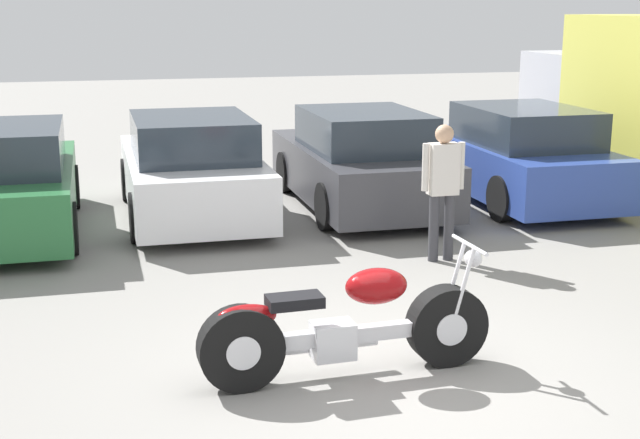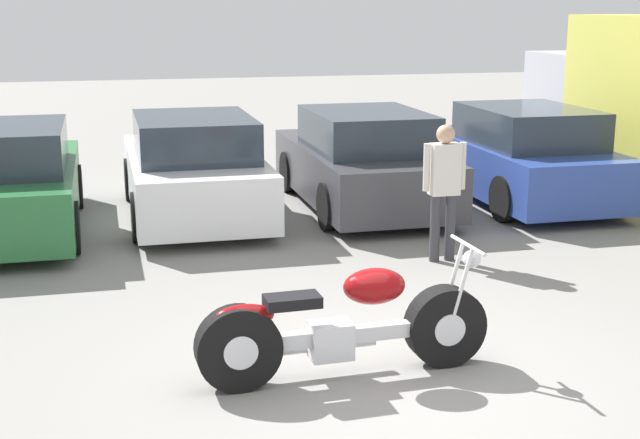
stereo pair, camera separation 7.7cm
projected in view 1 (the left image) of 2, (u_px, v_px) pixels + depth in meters
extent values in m
plane|color=gray|center=(398.00, 380.00, 7.20)|extent=(60.00, 60.00, 0.00)
cylinder|color=black|center=(447.00, 326.00, 7.45)|extent=(0.69, 0.23, 0.68)
cylinder|color=silver|center=(447.00, 326.00, 7.45)|extent=(0.28, 0.23, 0.27)
cylinder|color=black|center=(241.00, 349.00, 6.95)|extent=(0.69, 0.23, 0.68)
cylinder|color=silver|center=(241.00, 349.00, 6.95)|extent=(0.28, 0.23, 0.27)
cube|color=silver|center=(347.00, 335.00, 7.20)|extent=(1.34, 0.17, 0.12)
cube|color=silver|center=(333.00, 340.00, 7.17)|extent=(0.35, 0.25, 0.30)
ellipsoid|color=maroon|center=(376.00, 286.00, 7.17)|extent=(0.53, 0.36, 0.29)
cube|color=black|center=(295.00, 301.00, 6.99)|extent=(0.45, 0.26, 0.09)
ellipsoid|color=maroon|center=(246.00, 317.00, 6.91)|extent=(0.49, 0.22, 0.20)
cylinder|color=silver|center=(463.00, 289.00, 7.31)|extent=(0.22, 0.04, 0.70)
cylinder|color=silver|center=(453.00, 282.00, 7.47)|extent=(0.22, 0.04, 0.70)
cylinder|color=silver|center=(469.00, 245.00, 7.33)|extent=(0.06, 0.62, 0.03)
sphere|color=silver|center=(473.00, 258.00, 7.37)|extent=(0.15, 0.15, 0.15)
cylinder|color=silver|center=(299.00, 349.00, 7.26)|extent=(1.34, 0.14, 0.08)
cube|color=#286B38|center=(4.00, 194.00, 11.68)|extent=(1.78, 4.15, 0.74)
cylinder|color=black|center=(72.00, 187.00, 13.14)|extent=(0.20, 0.65, 0.65)
cylinder|color=black|center=(69.00, 229.00, 10.72)|extent=(0.20, 0.65, 0.65)
cube|color=white|center=(191.00, 179.00, 12.64)|extent=(1.78, 4.15, 0.74)
cube|color=#28333D|center=(192.00, 137.00, 12.25)|extent=(1.56, 2.16, 0.56)
cylinder|color=black|center=(128.00, 179.00, 13.70)|extent=(0.20, 0.65, 0.65)
cylinder|color=black|center=(235.00, 174.00, 14.10)|extent=(0.20, 0.65, 0.65)
cylinder|color=black|center=(138.00, 217.00, 11.28)|extent=(0.20, 0.65, 0.65)
cylinder|color=black|center=(266.00, 210.00, 11.68)|extent=(0.20, 0.65, 0.65)
cube|color=#3D3D42|center=(359.00, 171.00, 13.25)|extent=(1.78, 4.15, 0.74)
cube|color=#28333D|center=(364.00, 130.00, 12.86)|extent=(1.56, 2.16, 0.56)
cylinder|color=black|center=(286.00, 172.00, 14.31)|extent=(0.20, 0.65, 0.65)
cylinder|color=black|center=(384.00, 167.00, 14.71)|extent=(0.20, 0.65, 0.65)
cylinder|color=black|center=(327.00, 206.00, 11.89)|extent=(0.20, 0.65, 0.65)
cylinder|color=black|center=(443.00, 200.00, 12.29)|extent=(0.20, 0.65, 0.65)
cube|color=#2D479E|center=(515.00, 165.00, 13.73)|extent=(1.78, 4.15, 0.74)
cube|color=#28333D|center=(525.00, 126.00, 13.34)|extent=(1.56, 2.16, 0.56)
cylinder|color=black|center=(434.00, 166.00, 14.79)|extent=(0.20, 0.65, 0.65)
cylinder|color=black|center=(525.00, 162.00, 15.19)|extent=(0.20, 0.65, 0.65)
cylinder|color=black|center=(502.00, 198.00, 12.37)|extent=(0.20, 0.65, 0.65)
cylinder|color=black|center=(608.00, 192.00, 12.77)|extent=(0.20, 0.65, 0.65)
cube|color=#B2B2B7|center=(591.00, 96.00, 16.40)|extent=(2.12, 1.61, 1.60)
cylinder|color=black|center=(538.00, 142.00, 16.34)|extent=(0.24, 0.95, 0.95)
cylinder|color=black|center=(637.00, 138.00, 16.84)|extent=(0.24, 0.95, 0.95)
cylinder|color=#38383D|center=(434.00, 228.00, 10.44)|extent=(0.12, 0.12, 0.80)
cylinder|color=#38383D|center=(449.00, 227.00, 10.48)|extent=(0.12, 0.12, 0.80)
cube|color=silver|center=(443.00, 169.00, 10.29)|extent=(0.34, 0.20, 0.60)
cylinder|color=silver|center=(426.00, 167.00, 10.23)|extent=(0.08, 0.08, 0.55)
cylinder|color=silver|center=(461.00, 166.00, 10.34)|extent=(0.08, 0.08, 0.55)
sphere|color=tan|center=(444.00, 134.00, 10.20)|extent=(0.22, 0.22, 0.22)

